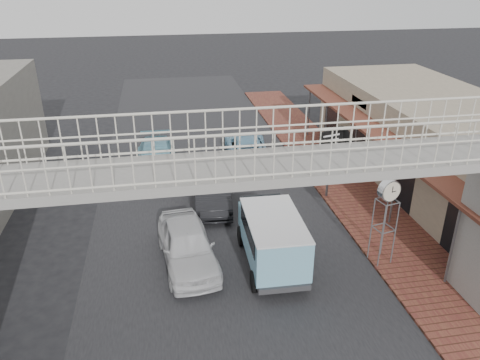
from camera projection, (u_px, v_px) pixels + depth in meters
name	position (u px, v px, depth m)	size (l,w,h in m)	color
ground	(225.00, 254.00, 17.10)	(120.00, 120.00, 0.00)	black
road_strip	(225.00, 254.00, 17.10)	(10.00, 60.00, 0.01)	black
sidewalk	(360.00, 202.00, 20.79)	(3.00, 40.00, 0.10)	brown
shophouse_row	(447.00, 146.00, 21.57)	(7.20, 18.00, 4.00)	gray
footbridge	(246.00, 237.00, 12.19)	(16.40, 2.40, 6.34)	gray
white_hatchback	(187.00, 245.00, 16.30)	(1.76, 4.36, 1.49)	silver
dark_sedan	(212.00, 190.00, 20.38)	(1.50, 4.31, 1.42)	black
angkot_curb	(247.00, 148.00, 25.22)	(2.18, 4.72, 1.31)	#74ABCA
angkot_far	(156.00, 157.00, 23.82)	(1.97, 4.85, 1.41)	#72B2C6
angkot_van	(272.00, 234.00, 15.96)	(1.97, 4.13, 2.00)	black
motorcycle_near	(351.00, 166.00, 23.08)	(0.68, 1.94, 1.02)	black
motorcycle_far	(305.00, 156.00, 24.26)	(0.46, 1.62, 0.98)	black
street_clock	(389.00, 194.00, 15.50)	(0.81, 0.72, 3.14)	#59595B
arrow_sign	(346.00, 139.00, 20.45)	(1.95, 1.29, 3.22)	#59595B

